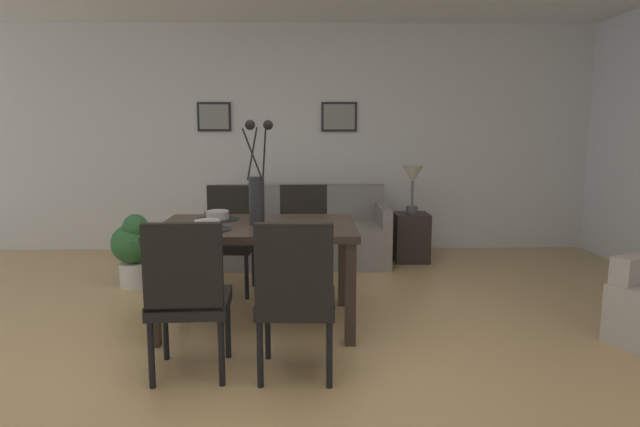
% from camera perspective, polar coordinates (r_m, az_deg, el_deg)
% --- Properties ---
extents(ground_plane, '(9.00, 9.00, 0.00)m').
position_cam_1_polar(ground_plane, '(3.51, -6.64, -14.95)').
color(ground_plane, tan).
extents(back_wall_panel, '(9.00, 0.10, 2.60)m').
position_cam_1_polar(back_wall_panel, '(6.46, -4.08, 7.77)').
color(back_wall_panel, silver).
rests_on(back_wall_panel, ground).
extents(dining_table, '(1.40, 0.94, 0.74)m').
position_cam_1_polar(dining_table, '(3.94, -6.56, -2.38)').
color(dining_table, '#33261E').
rests_on(dining_table, ground).
extents(dining_chair_near_left, '(0.46, 0.46, 0.92)m').
position_cam_1_polar(dining_chair_near_left, '(3.17, -13.64, -7.92)').
color(dining_chair_near_left, black).
rests_on(dining_chair_near_left, ground).
extents(dining_chair_near_right, '(0.46, 0.46, 0.92)m').
position_cam_1_polar(dining_chair_near_right, '(4.84, -9.44, -2.04)').
color(dining_chair_near_right, black).
rests_on(dining_chair_near_right, ground).
extents(dining_chair_far_left, '(0.45, 0.45, 0.92)m').
position_cam_1_polar(dining_chair_far_left, '(3.08, -2.57, -8.17)').
color(dining_chair_far_left, black).
rests_on(dining_chair_far_left, ground).
extents(dining_chair_far_right, '(0.46, 0.46, 0.92)m').
position_cam_1_polar(dining_chair_far_right, '(4.82, -1.67, -1.97)').
color(dining_chair_far_right, black).
rests_on(dining_chair_far_right, ground).
extents(centerpiece_vase, '(0.21, 0.23, 0.73)m').
position_cam_1_polar(centerpiece_vase, '(3.88, -6.64, 3.00)').
color(centerpiece_vase, '#232326').
rests_on(centerpiece_vase, dining_table).
extents(placemat_near_left, '(0.32, 0.32, 0.01)m').
position_cam_1_polar(placemat_near_left, '(3.76, -11.68, -1.63)').
color(placemat_near_left, black).
rests_on(placemat_near_left, dining_table).
extents(bowl_near_left, '(0.17, 0.17, 0.07)m').
position_cam_1_polar(bowl_near_left, '(3.75, -11.70, -1.07)').
color(bowl_near_left, '#B2ADA3').
rests_on(bowl_near_left, dining_table).
extents(placemat_near_right, '(0.32, 0.32, 0.01)m').
position_cam_1_polar(placemat_near_right, '(4.17, -10.62, -0.58)').
color(placemat_near_right, black).
rests_on(placemat_near_right, dining_table).
extents(bowl_near_right, '(0.17, 0.17, 0.07)m').
position_cam_1_polar(bowl_near_right, '(4.16, -10.64, -0.07)').
color(bowl_near_right, '#B2ADA3').
rests_on(bowl_near_right, dining_table).
extents(sofa, '(1.85, 0.84, 0.80)m').
position_cam_1_polar(sofa, '(5.86, -2.11, -2.37)').
color(sofa, gray).
rests_on(sofa, ground).
extents(side_table, '(0.36, 0.36, 0.52)m').
position_cam_1_polar(side_table, '(5.97, 9.50, -2.46)').
color(side_table, black).
rests_on(side_table, ground).
extents(table_lamp, '(0.22, 0.22, 0.51)m').
position_cam_1_polar(table_lamp, '(5.88, 9.65, 3.60)').
color(table_lamp, '#4C4C51').
rests_on(table_lamp, side_table).
extents(framed_picture_left, '(0.38, 0.03, 0.33)m').
position_cam_1_polar(framed_picture_left, '(6.47, -10.99, 9.88)').
color(framed_picture_left, black).
extents(framed_picture_center, '(0.41, 0.03, 0.34)m').
position_cam_1_polar(framed_picture_center, '(6.39, 2.01, 10.05)').
color(framed_picture_center, black).
extents(potted_plant, '(0.36, 0.36, 0.67)m').
position_cam_1_polar(potted_plant, '(5.17, -18.99, -3.29)').
color(potted_plant, silver).
rests_on(potted_plant, ground).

